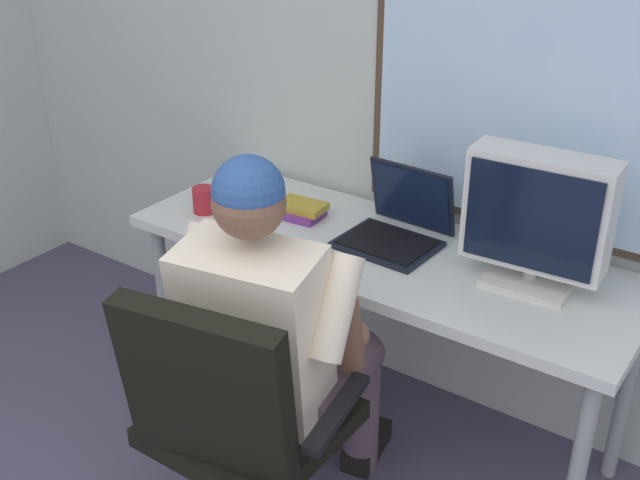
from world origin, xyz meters
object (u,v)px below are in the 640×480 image
coffee_mug (204,200)px  book_stack (301,210)px  person_seated (276,336)px  crt_monitor (538,214)px  wine_glass (245,198)px  desk (379,266)px  laptop (399,222)px  office_chair (232,416)px

coffee_mug → book_stack: bearing=28.3°
person_seated → coffee_mug: bearing=147.8°
book_stack → crt_monitor: bearing=0.6°
person_seated → wine_glass: person_seated is taller
coffee_mug → desk: bearing=10.7°
laptop → coffee_mug: (-0.68, -0.21, -0.02)m
crt_monitor → coffee_mug: bearing=-171.3°
desk → book_stack: 0.37m
office_chair → person_seated: bearing=98.7°
crt_monitor → book_stack: bearing=-179.4°
person_seated → wine_glass: 0.66m
desk → crt_monitor: 0.58m
desk → person_seated: 0.52m
laptop → coffee_mug: 0.72m
office_chair → person_seated: 0.27m
laptop → book_stack: (-0.37, -0.04, -0.04)m
office_chair → book_stack: 0.91m
wine_glass → coffee_mug: bearing=-167.6°
desk → office_chair: 0.78m
office_chair → crt_monitor: crt_monitor is taller
office_chair → laptop: bearing=88.9°
person_seated → coffee_mug: 0.76m
wine_glass → coffee_mug: (-0.16, -0.04, -0.04)m
coffee_mug → person_seated: bearing=-32.2°
wine_glass → coffee_mug: size_ratio=1.29×
desk → wine_glass: size_ratio=14.19×
office_chair → book_stack: bearing=113.8°
desk → office_chair: office_chair is taller
desk → person_seated: (-0.03, -0.52, -0.01)m
desk → book_stack: bearing=173.2°
book_stack → coffee_mug: (-0.31, -0.17, 0.02)m
book_stack → coffee_mug: bearing=-151.7°
coffee_mug → crt_monitor: bearing=8.7°
crt_monitor → coffee_mug: 1.19m
office_chair → crt_monitor: bearing=59.2°
laptop → desk: bearing=-104.8°
laptop → office_chair: bearing=-91.1°
person_seated → crt_monitor: 0.84m
desk → coffee_mug: 0.69m
desk → person_seated: bearing=-93.6°
wine_glass → coffee_mug: wine_glass is taller
office_chair → wine_glass: size_ratio=7.93×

